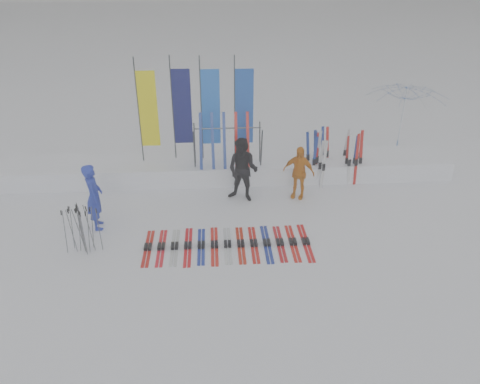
{
  "coord_description": "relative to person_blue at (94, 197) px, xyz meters",
  "views": [
    {
      "loc": [
        -0.46,
        -8.92,
        6.53
      ],
      "look_at": [
        0.2,
        1.6,
        1.0
      ],
      "focal_mm": 35.0,
      "sensor_mm": 36.0,
      "label": 1
    }
  ],
  "objects": [
    {
      "name": "feather_flags",
      "position": [
        2.58,
        2.97,
        1.35
      ],
      "size": [
        3.45,
        0.21,
        3.2
      ],
      "color": "#383A3F",
      "rests_on": "ground"
    },
    {
      "name": "person_yellow",
      "position": [
        5.5,
        1.32,
        -0.1
      ],
      "size": [
        1.01,
        0.75,
        1.59
      ],
      "primitive_type": "imported",
      "rotation": [
        0.0,
        0.0,
        -0.44
      ],
      "color": "orange",
      "rests_on": "ground"
    },
    {
      "name": "pole_cluster",
      "position": [
        -0.1,
        -1.1,
        -0.29
      ],
      "size": [
        0.84,
        0.5,
        1.25
      ],
      "color": "#595B60",
      "rests_on": "ground"
    },
    {
      "name": "ski_row",
      "position": [
        3.37,
        -1.11,
        -0.86
      ],
      "size": [
        4.07,
        1.69,
        0.07
      ],
      "color": "#B4130E",
      "rests_on": "ground"
    },
    {
      "name": "tent_canopy",
      "position": [
        9.73,
        4.54,
        0.34
      ],
      "size": [
        3.11,
        3.16,
        2.47
      ],
      "primitive_type": "imported",
      "rotation": [
        0.0,
        0.0,
        0.17
      ],
      "color": "white",
      "rests_on": "ground"
    },
    {
      "name": "snow_bank",
      "position": [
        3.52,
        2.82,
        -0.59
      ],
      "size": [
        14.0,
        1.6,
        0.6
      ],
      "primitive_type": "cube",
      "color": "white",
      "rests_on": "ground"
    },
    {
      "name": "person_blue",
      "position": [
        0.0,
        0.0,
        0.0
      ],
      "size": [
        0.56,
        0.73,
        1.78
      ],
      "primitive_type": "imported",
      "rotation": [
        0.0,
        0.0,
        1.79
      ],
      "color": "#1D2DAB",
      "rests_on": "ground"
    },
    {
      "name": "ground",
      "position": [
        3.52,
        -1.78,
        -0.89
      ],
      "size": [
        120.0,
        120.0,
        0.0
      ],
      "primitive_type": "plane",
      "color": "white",
      "rests_on": "ground"
    },
    {
      "name": "upright_skis",
      "position": [
        6.76,
        2.4,
        -0.11
      ],
      "size": [
        1.76,
        1.16,
        1.69
      ],
      "color": "navy",
      "rests_on": "ground"
    },
    {
      "name": "ski_rack",
      "position": [
        3.51,
        2.42,
        0.49
      ],
      "size": [
        2.04,
        0.8,
        1.23
      ],
      "color": "#383A3F",
      "rests_on": "ground"
    },
    {
      "name": "person_black",
      "position": [
        3.89,
        1.27,
        0.04
      ],
      "size": [
        1.11,
        1.01,
        1.87
      ],
      "primitive_type": "imported",
      "rotation": [
        0.0,
        0.0,
        -0.41
      ],
      "color": "black",
      "rests_on": "ground"
    }
  ]
}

